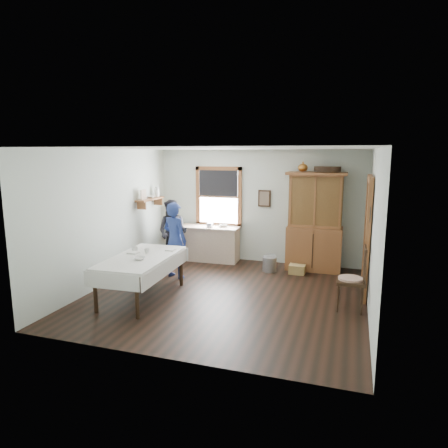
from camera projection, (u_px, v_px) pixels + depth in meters
The scene contains 20 objects.
room at pixel (227, 224), 7.25m from camera, with size 5.01×5.01×2.70m.
window at pixel (219, 193), 9.81m from camera, with size 1.18×0.07×1.48m.
doorway at pixel (368, 233), 7.33m from camera, with size 0.09×1.14×2.22m.
wall_shelf at pixel (151, 198), 9.38m from camera, with size 0.24×1.00×0.44m.
framed_picture at pixel (264, 198), 9.47m from camera, with size 0.30×0.04×0.40m, color black.
rug_beater at pixel (371, 207), 6.72m from camera, with size 0.27×0.27×0.01m, color black.
work_counter at pixel (209, 243), 9.79m from camera, with size 1.49×0.56×0.85m, color tan.
china_hutch at pixel (315, 222), 8.89m from camera, with size 1.30×0.62×2.21m, color brown.
dining_table at pixel (142, 277), 7.25m from camera, with size 1.03×1.95×0.78m, color silver.
spindle_chair at pixel (351, 278), 6.69m from camera, with size 0.51×0.51×1.11m, color black.
pail at pixel (269, 264), 8.92m from camera, with size 0.31×0.31×0.33m, color #96999E.
wicker_basket at pixel (297, 269), 8.74m from camera, with size 0.34×0.24×0.20m, color #9B7F46.
woman_blue at pixel (175, 243), 8.41m from camera, with size 0.55×0.36×1.49m, color navy.
figure_dark at pixel (173, 235), 9.42m from camera, with size 0.69×0.54×1.42m, color black.
table_cup_a at pixel (135, 249), 7.53m from camera, with size 0.12×0.12×0.09m, color silver.
table_cup_b at pixel (147, 251), 7.41m from camera, with size 0.09×0.09×0.08m, color silver.
table_bowl at pixel (139, 258), 6.96m from camera, with size 0.21×0.21×0.05m, color silver.
counter_book at pixel (219, 226), 9.67m from camera, with size 0.17×0.22×0.02m, color brown.
counter_bowl at pixel (223, 226), 9.65m from camera, with size 0.18×0.18×0.06m, color silver.
shelf_bowl at pixel (151, 197), 9.38m from camera, with size 0.22×0.22×0.05m, color silver.
Camera 1 is at (2.17, -6.80, 2.63)m, focal length 32.00 mm.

